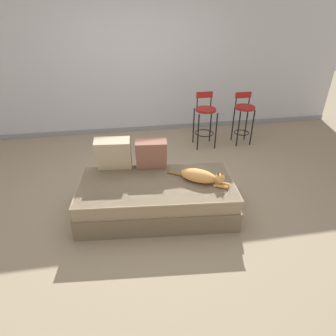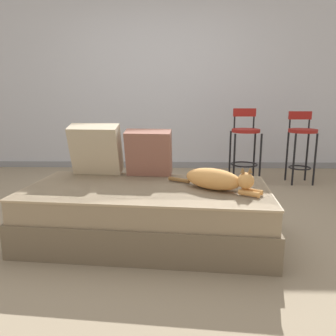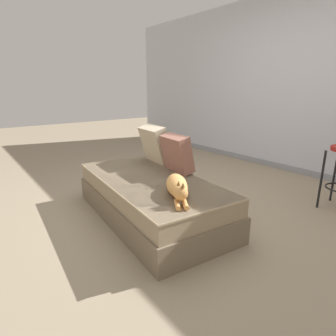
{
  "view_description": "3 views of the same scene",
  "coord_description": "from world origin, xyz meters",
  "px_view_note": "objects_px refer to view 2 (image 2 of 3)",
  "views": [
    {
      "loc": [
        -0.32,
        -3.06,
        2.12
      ],
      "look_at": [
        0.15,
        -0.3,
        0.53
      ],
      "focal_mm": 30.0,
      "sensor_mm": 36.0,
      "label": 1
    },
    {
      "loc": [
        0.2,
        -2.7,
        1.04
      ],
      "look_at": [
        0.15,
        -0.3,
        0.53
      ],
      "focal_mm": 35.0,
      "sensor_mm": 36.0,
      "label": 2
    },
    {
      "loc": [
        2.16,
        -1.84,
        1.27
      ],
      "look_at": [
        0.15,
        -0.3,
        0.53
      ],
      "focal_mm": 30.0,
      "sensor_mm": 36.0,
      "label": 3
    }
  ],
  "objects_px": {
    "throw_pillow_corner": "(96,149)",
    "throw_pillow_middle": "(149,153)",
    "cat": "(217,179)",
    "bar_stool_by_doorway": "(302,140)",
    "couch": "(148,213)",
    "bar_stool_near_window": "(245,140)"
  },
  "relations": [
    {
      "from": "cat",
      "to": "throw_pillow_corner",
      "type": "bearing_deg",
      "value": 154.7
    },
    {
      "from": "couch",
      "to": "throw_pillow_middle",
      "type": "distance_m",
      "value": 0.52
    },
    {
      "from": "bar_stool_near_window",
      "to": "bar_stool_by_doorway",
      "type": "xyz_separation_m",
      "value": [
        0.69,
        0.0,
        0.01
      ]
    },
    {
      "from": "throw_pillow_corner",
      "to": "throw_pillow_middle",
      "type": "bearing_deg",
      "value": -5.25
    },
    {
      "from": "bar_stool_by_doorway",
      "to": "cat",
      "type": "bearing_deg",
      "value": -124.95
    },
    {
      "from": "cat",
      "to": "bar_stool_by_doorway",
      "type": "xyz_separation_m",
      "value": [
        1.26,
        1.8,
        0.06
      ]
    },
    {
      "from": "bar_stool_near_window",
      "to": "bar_stool_by_doorway",
      "type": "height_order",
      "value": "bar_stool_near_window"
    },
    {
      "from": "bar_stool_near_window",
      "to": "bar_stool_by_doorway",
      "type": "relative_size",
      "value": 1.04
    },
    {
      "from": "throw_pillow_middle",
      "to": "bar_stool_by_doorway",
      "type": "height_order",
      "value": "bar_stool_by_doorway"
    },
    {
      "from": "bar_stool_near_window",
      "to": "cat",
      "type": "bearing_deg",
      "value": -107.54
    },
    {
      "from": "throw_pillow_middle",
      "to": "bar_stool_by_doorway",
      "type": "distance_m",
      "value": 2.25
    },
    {
      "from": "cat",
      "to": "bar_stool_by_doorway",
      "type": "distance_m",
      "value": 2.2
    },
    {
      "from": "throw_pillow_corner",
      "to": "cat",
      "type": "distance_m",
      "value": 1.06
    },
    {
      "from": "cat",
      "to": "bar_stool_by_doorway",
      "type": "height_order",
      "value": "bar_stool_by_doorway"
    },
    {
      "from": "bar_stool_near_window",
      "to": "bar_stool_by_doorway",
      "type": "distance_m",
      "value": 0.69
    },
    {
      "from": "throw_pillow_middle",
      "to": "bar_stool_by_doorway",
      "type": "relative_size",
      "value": 0.44
    },
    {
      "from": "couch",
      "to": "bar_stool_by_doorway",
      "type": "xyz_separation_m",
      "value": [
        1.76,
        1.73,
        0.33
      ]
    },
    {
      "from": "couch",
      "to": "bar_stool_by_doorway",
      "type": "height_order",
      "value": "bar_stool_by_doorway"
    },
    {
      "from": "couch",
      "to": "throw_pillow_middle",
      "type": "relative_size",
      "value": 4.76
    },
    {
      "from": "couch",
      "to": "throw_pillow_corner",
      "type": "xyz_separation_m",
      "value": [
        -0.46,
        0.38,
        0.42
      ]
    },
    {
      "from": "throw_pillow_middle",
      "to": "bar_stool_near_window",
      "type": "bearing_deg",
      "value": 52.22
    },
    {
      "from": "throw_pillow_middle",
      "to": "cat",
      "type": "height_order",
      "value": "throw_pillow_middle"
    }
  ]
}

